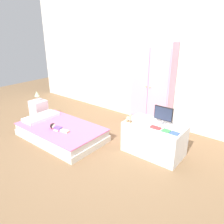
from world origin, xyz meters
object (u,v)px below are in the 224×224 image
Objects in this scene: bed at (61,132)px; nightstand at (39,110)px; tv_stand at (154,139)px; rocking_horse_toy at (130,118)px; tv_monitor at (163,114)px; table_lamp at (37,94)px; book_green at (166,131)px; doll at (56,128)px; book_blue at (175,133)px; wardrobe at (152,85)px; book_red at (155,128)px.

nightstand reaches higher than bed.
nightstand is at bearing -172.52° from tv_stand.
tv_monitor is at bearing 30.68° from rocking_horse_toy.
tv_monitor reaches higher than nightstand.
tv_monitor reaches higher than rocking_horse_toy.
book_green is (2.76, 0.22, -0.06)m from table_lamp.
doll is 1.93m from book_blue.
rocking_horse_toy is at bearing -174.76° from book_green.
table_lamp is 0.12× the size of wardrobe.
table_lamp is (-0.00, -0.00, 0.35)m from nightstand.
tv_stand is 0.42m from tv_monitor.
book_red is at bearing 16.30° from bed.
table_lamp reaches higher than doll.
nightstand is at bearing -175.69° from rocking_horse_toy.
book_red is (0.63, -1.02, -0.32)m from wardrobe.
wardrobe reaches higher than rocking_horse_toy.
rocking_horse_toy is at bearing -175.68° from book_blue.
book_green is (2.76, 0.22, 0.29)m from nightstand.
wardrobe is (1.96, 1.24, 0.60)m from nightstand.
tv_stand is 7.79× the size of book_blue.
book_red is (2.59, 0.22, -0.06)m from table_lamp.
tv_monitor is at bearing -51.64° from wardrobe.
wardrobe reaches higher than table_lamp.
book_red is (0.07, -0.11, 0.25)m from tv_stand.
doll is at bearing -158.87° from book_red.
rocking_horse_toy is at bearing -172.68° from book_red.
wardrobe is 10.53× the size of book_red.
book_red reaches higher than doll.
bed is 13.44× the size of book_blue.
bed is at bearing -166.13° from book_blue.
wardrobe reaches higher than book_blue.
tv_stand is at bearing 7.48° from table_lamp.
bed is 3.92× the size of doll.
book_blue is (1.87, 0.46, 0.39)m from bed.
rocking_horse_toy reaches higher than nightstand.
doll is 3.43× the size of book_blue.
tv_monitor is 2.54× the size of book_blue.
wardrobe is at bearing 60.77° from doll.
nightstand is 3.22× the size of rocking_horse_toy.
tv_stand is 7.92× the size of book_green.
book_green is (0.15, -0.20, -0.15)m from tv_monitor.
book_blue is (1.83, 0.59, 0.23)m from doll.
wardrobe is at bearing 57.34° from bed.
wardrobe is 1.33m from book_green.
doll is at bearing -152.85° from tv_monitor.
tv_stand is at bearing 25.72° from doll.
doll is 1.93m from wardrobe.
bed is 1.69m from book_red.
nightstand is at bearing -175.21° from book_red.
table_lamp is 1.78× the size of book_green.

